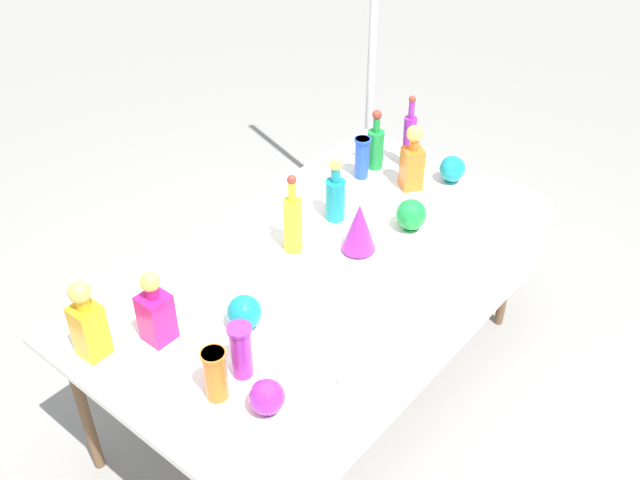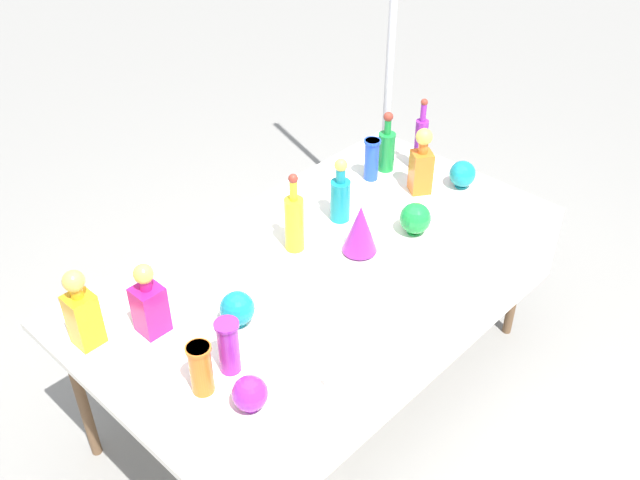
{
  "view_description": "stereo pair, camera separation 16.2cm",
  "coord_description": "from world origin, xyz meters",
  "px_view_note": "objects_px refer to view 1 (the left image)",
  "views": [
    {
      "loc": [
        -1.77,
        -1.47,
        2.56
      ],
      "look_at": [
        0.0,
        0.0,
        0.86
      ],
      "focal_mm": 40.0,
      "sensor_mm": 36.0,
      "label": 1
    },
    {
      "loc": [
        -1.67,
        -1.59,
        2.56
      ],
      "look_at": [
        0.0,
        0.0,
        0.86
      ],
      "focal_mm": 40.0,
      "sensor_mm": 36.0,
      "label": 2
    }
  ],
  "objects_px": {
    "tall_bottle_0": "(335,195)",
    "tall_bottle_3": "(293,222)",
    "square_decanter_0": "(412,161)",
    "round_bowl_3": "(267,397)",
    "square_decanter_1": "(155,311)",
    "tall_bottle_2": "(409,139)",
    "canopy_pole": "(372,46)",
    "round_bowl_1": "(452,169)",
    "slender_vase_0": "(362,157)",
    "slender_vase_2": "(241,349)",
    "round_bowl_0": "(244,312)",
    "square_decanter_2": "(88,323)",
    "round_bowl_2": "(411,215)",
    "slender_vase_1": "(215,373)",
    "tall_bottle_1": "(375,146)",
    "fluted_vase_0": "(359,227)"
  },
  "relations": [
    {
      "from": "square_decanter_1",
      "to": "round_bowl_1",
      "type": "relative_size",
      "value": 2.24
    },
    {
      "from": "tall_bottle_0",
      "to": "tall_bottle_1",
      "type": "bearing_deg",
      "value": 15.16
    },
    {
      "from": "round_bowl_1",
      "to": "fluted_vase_0",
      "type": "bearing_deg",
      "value": 178.87
    },
    {
      "from": "square_decanter_1",
      "to": "slender_vase_1",
      "type": "height_order",
      "value": "square_decanter_1"
    },
    {
      "from": "slender_vase_1",
      "to": "round_bowl_0",
      "type": "relative_size",
      "value": 1.44
    },
    {
      "from": "square_decanter_0",
      "to": "square_decanter_1",
      "type": "bearing_deg",
      "value": 174.84
    },
    {
      "from": "fluted_vase_0",
      "to": "round_bowl_2",
      "type": "relative_size",
      "value": 1.59
    },
    {
      "from": "round_bowl_2",
      "to": "tall_bottle_2",
      "type": "bearing_deg",
      "value": 35.43
    },
    {
      "from": "tall_bottle_2",
      "to": "round_bowl_1",
      "type": "relative_size",
      "value": 2.85
    },
    {
      "from": "square_decanter_0",
      "to": "round_bowl_3",
      "type": "height_order",
      "value": "square_decanter_0"
    },
    {
      "from": "tall_bottle_1",
      "to": "tall_bottle_3",
      "type": "height_order",
      "value": "tall_bottle_3"
    },
    {
      "from": "tall_bottle_0",
      "to": "tall_bottle_3",
      "type": "xyz_separation_m",
      "value": [
        -0.29,
        -0.01,
        0.02
      ]
    },
    {
      "from": "tall_bottle_0",
      "to": "round_bowl_1",
      "type": "height_order",
      "value": "tall_bottle_0"
    },
    {
      "from": "square_decanter_2",
      "to": "slender_vase_2",
      "type": "xyz_separation_m",
      "value": [
        0.26,
        -0.47,
        -0.03
      ]
    },
    {
      "from": "round_bowl_3",
      "to": "slender_vase_1",
      "type": "bearing_deg",
      "value": 108.81
    },
    {
      "from": "tall_bottle_0",
      "to": "square_decanter_0",
      "type": "height_order",
      "value": "square_decanter_0"
    },
    {
      "from": "slender_vase_0",
      "to": "slender_vase_2",
      "type": "distance_m",
      "value": 1.36
    },
    {
      "from": "round_bowl_0",
      "to": "round_bowl_3",
      "type": "xyz_separation_m",
      "value": [
        -0.23,
        -0.33,
        -0.01
      ]
    },
    {
      "from": "square_decanter_2",
      "to": "canopy_pole",
      "type": "bearing_deg",
      "value": 10.71
    },
    {
      "from": "square_decanter_1",
      "to": "slender_vase_1",
      "type": "relative_size",
      "value": 1.5
    },
    {
      "from": "tall_bottle_2",
      "to": "round_bowl_3",
      "type": "height_order",
      "value": "tall_bottle_2"
    },
    {
      "from": "square_decanter_1",
      "to": "round_bowl_2",
      "type": "bearing_deg",
      "value": -15.66
    },
    {
      "from": "square_decanter_2",
      "to": "slender_vase_1",
      "type": "xyz_separation_m",
      "value": [
        0.14,
        -0.47,
        -0.04
      ]
    },
    {
      "from": "tall_bottle_1",
      "to": "slender_vase_1",
      "type": "height_order",
      "value": "tall_bottle_1"
    },
    {
      "from": "round_bowl_1",
      "to": "round_bowl_3",
      "type": "distance_m",
      "value": 1.6
    },
    {
      "from": "round_bowl_2",
      "to": "round_bowl_3",
      "type": "bearing_deg",
      "value": -169.5
    },
    {
      "from": "square_decanter_1",
      "to": "slender_vase_0",
      "type": "height_order",
      "value": "square_decanter_1"
    },
    {
      "from": "tall_bottle_3",
      "to": "round_bowl_1",
      "type": "xyz_separation_m",
      "value": [
        0.88,
        -0.23,
        -0.07
      ]
    },
    {
      "from": "square_decanter_1",
      "to": "slender_vase_2",
      "type": "distance_m",
      "value": 0.36
    },
    {
      "from": "tall_bottle_0",
      "to": "square_decanter_1",
      "type": "bearing_deg",
      "value": 179.2
    },
    {
      "from": "tall_bottle_3",
      "to": "slender_vase_0",
      "type": "relative_size",
      "value": 1.73
    },
    {
      "from": "slender_vase_2",
      "to": "canopy_pole",
      "type": "bearing_deg",
      "value": 24.62
    },
    {
      "from": "tall_bottle_0",
      "to": "slender_vase_1",
      "type": "relative_size",
      "value": 1.53
    },
    {
      "from": "square_decanter_0",
      "to": "canopy_pole",
      "type": "xyz_separation_m",
      "value": [
        0.56,
        0.65,
        0.22
      ]
    },
    {
      "from": "slender_vase_1",
      "to": "slender_vase_2",
      "type": "bearing_deg",
      "value": 2.87
    },
    {
      "from": "tall_bottle_1",
      "to": "square_decanter_0",
      "type": "distance_m",
      "value": 0.25
    },
    {
      "from": "tall_bottle_2",
      "to": "canopy_pole",
      "type": "height_order",
      "value": "canopy_pole"
    },
    {
      "from": "round_bowl_2",
      "to": "round_bowl_0",
      "type": "bearing_deg",
      "value": 172.48
    },
    {
      "from": "tall_bottle_1",
      "to": "square_decanter_1",
      "type": "height_order",
      "value": "tall_bottle_1"
    },
    {
      "from": "tall_bottle_3",
      "to": "square_decanter_0",
      "type": "relative_size",
      "value": 1.11
    },
    {
      "from": "tall_bottle_3",
      "to": "square_decanter_1",
      "type": "xyz_separation_m",
      "value": [
        -0.7,
        0.02,
        -0.01
      ]
    },
    {
      "from": "round_bowl_0",
      "to": "square_decanter_2",
      "type": "bearing_deg",
      "value": 143.84
    },
    {
      "from": "square_decanter_1",
      "to": "round_bowl_2",
      "type": "xyz_separation_m",
      "value": [
        1.13,
        -0.32,
        -0.05
      ]
    },
    {
      "from": "tall_bottle_2",
      "to": "slender_vase_2",
      "type": "height_order",
      "value": "tall_bottle_2"
    },
    {
      "from": "round_bowl_2",
      "to": "fluted_vase_0",
      "type": "bearing_deg",
      "value": 162.94
    },
    {
      "from": "tall_bottle_1",
      "to": "round_bowl_2",
      "type": "relative_size",
      "value": 2.14
    },
    {
      "from": "square_decanter_1",
      "to": "tall_bottle_3",
      "type": "bearing_deg",
      "value": -1.89
    },
    {
      "from": "square_decanter_2",
      "to": "slender_vase_1",
      "type": "relative_size",
      "value": 1.61
    },
    {
      "from": "tall_bottle_1",
      "to": "square_decanter_2",
      "type": "relative_size",
      "value": 0.96
    },
    {
      "from": "tall_bottle_1",
      "to": "slender_vase_1",
      "type": "distance_m",
      "value": 1.59
    }
  ]
}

